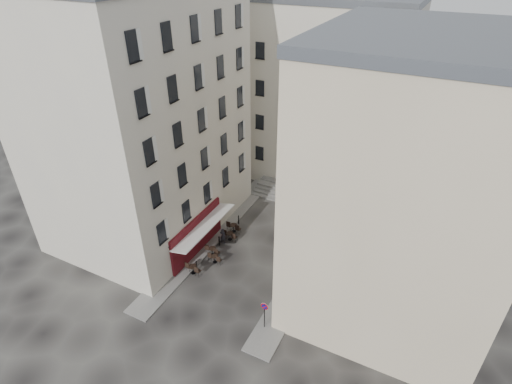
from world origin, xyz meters
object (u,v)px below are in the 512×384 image
Objects in this scene: no_parking_sign at (264,311)px; bistro_table_b at (215,258)px; pedestrian at (223,236)px; bistro_table_a at (193,269)px.

bistro_table_b is at bearing 150.40° from no_parking_sign.
pedestrian reaches higher than bistro_table_b.
pedestrian is (-7.17, 6.65, -0.90)m from no_parking_sign.
bistro_table_a is 2.07m from bistro_table_b.
bistro_table_a is 0.86× the size of pedestrian.
bistro_table_b is 0.80× the size of pedestrian.
no_parking_sign is 9.82m from pedestrian.
bistro_table_a is 1.08× the size of bistro_table_b.
no_parking_sign is at bearing -32.85° from bistro_table_b.
pedestrian is at bearing 140.38° from no_parking_sign.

